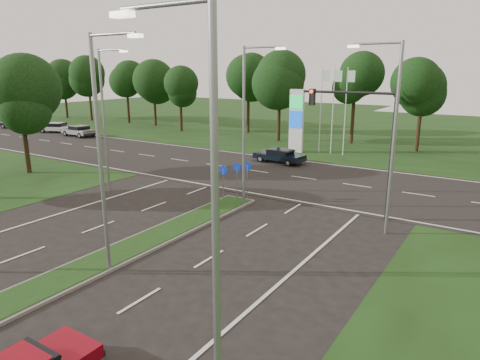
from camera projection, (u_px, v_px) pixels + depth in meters
The scene contains 17 objects.
verge_far at pixel (394, 129), 57.32m from camera, with size 160.00×50.00×0.02m, color black.
cross_road at pixel (292, 176), 32.08m from camera, with size 160.00×12.00×0.02m, color black.
median_kerb at pixel (52, 284), 15.79m from camera, with size 2.00×26.00×0.12m, color slate.
streetlight_median_near at pixel (103, 145), 15.64m from camera, with size 2.53×0.22×9.00m.
streetlight_median_far at pixel (247, 119), 23.78m from camera, with size 2.53×0.22×9.00m.
streetlight_left_far at pixel (106, 113), 27.03m from camera, with size 2.53×0.22×9.00m.
streetlight_right_far at pixel (390, 130), 19.69m from camera, with size 2.53×0.22×9.00m.
streetlight_right_near at pixel (207, 212), 8.29m from camera, with size 2.53×0.22×9.00m.
traffic_signal at pixel (368, 131), 22.26m from camera, with size 5.10×0.42×7.00m.
median_signs at pixel (236, 174), 25.47m from camera, with size 1.16×1.76×2.38m.
gas_pylon at pixel (299, 119), 40.64m from camera, with size 5.80×1.26×8.00m.
tree_left_far at pixel (17, 93), 31.75m from camera, with size 5.20×5.20×8.86m.
treeline_far at pixel (364, 79), 43.29m from camera, with size 6.00×6.00×9.90m.
navy_sedan at pixel (279, 156), 36.58m from camera, with size 4.45×2.10×1.19m.
far_car_a at pixel (79, 131), 51.15m from camera, with size 4.60×2.17×1.30m.
far_car_b at pixel (56, 127), 54.40m from camera, with size 4.69×3.47×1.24m.
far_car_c at pixel (16, 123), 58.37m from camera, with size 4.55×2.74×1.22m.
Camera 1 is at (13.60, -4.27, 7.74)m, focal length 32.00 mm.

